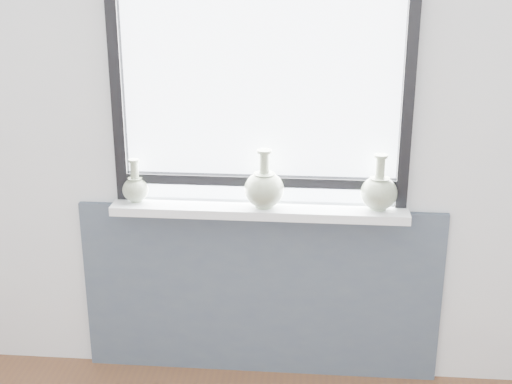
# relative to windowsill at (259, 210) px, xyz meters

# --- Properties ---
(back_wall) EXTENTS (3.60, 0.02, 2.60)m
(back_wall) POSITION_rel_windowsill_xyz_m (0.00, 0.10, 0.42)
(back_wall) COLOR silver
(back_wall) RESTS_ON ground
(apron_panel) EXTENTS (1.70, 0.03, 0.86)m
(apron_panel) POSITION_rel_windowsill_xyz_m (0.00, 0.07, -0.45)
(apron_panel) COLOR #424E5A
(apron_panel) RESTS_ON ground
(windowsill) EXTENTS (1.32, 0.18, 0.04)m
(windowsill) POSITION_rel_windowsill_xyz_m (0.00, 0.00, 0.00)
(windowsill) COLOR white
(windowsill) RESTS_ON apron_panel
(window) EXTENTS (1.30, 0.06, 1.05)m
(window) POSITION_rel_windowsill_xyz_m (0.00, 0.06, 0.56)
(window) COLOR black
(window) RESTS_ON windowsill
(vase_a) EXTENTS (0.12, 0.12, 0.20)m
(vase_a) POSITION_rel_windowsill_xyz_m (-0.56, 0.01, 0.08)
(vase_a) COLOR #93A285
(vase_a) RESTS_ON windowsill
(vase_b) EXTENTS (0.18, 0.18, 0.26)m
(vase_b) POSITION_rel_windowsill_xyz_m (0.02, -0.01, 0.11)
(vase_b) COLOR #93A285
(vase_b) RESTS_ON windowsill
(vase_c) EXTENTS (0.16, 0.16, 0.25)m
(vase_c) POSITION_rel_windowsill_xyz_m (0.52, 0.00, 0.10)
(vase_c) COLOR #93A285
(vase_c) RESTS_ON windowsill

